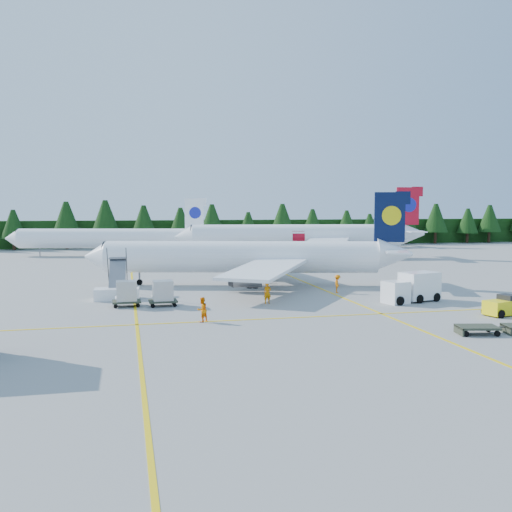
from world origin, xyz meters
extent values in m
plane|color=#A0A09B|center=(0.00, 0.00, 0.00)|extent=(320.00, 320.00, 0.00)
cube|color=yellow|center=(-14.00, 20.00, 0.01)|extent=(0.25, 120.00, 0.01)
cube|color=yellow|center=(6.00, 20.00, 0.01)|extent=(0.25, 120.00, 0.01)
cube|color=yellow|center=(0.00, -6.00, 0.01)|extent=(80.00, 0.25, 0.01)
cube|color=black|center=(0.00, 82.00, 3.00)|extent=(220.00, 4.00, 6.00)
cylinder|color=white|center=(-1.93, 13.82, 3.25)|extent=(30.65, 11.06, 3.61)
cone|color=white|center=(-18.03, 17.91, 3.25)|extent=(3.34, 4.12, 3.61)
cube|color=#061032|center=(14.27, 9.71, 7.77)|extent=(3.40, 1.15, 5.60)
cube|color=white|center=(2.59, 20.59, 2.71)|extent=(6.29, 13.87, 1.02)
cylinder|color=slate|center=(0.24, 18.67, 1.45)|extent=(3.44, 2.59, 1.90)
cube|color=white|center=(-1.19, 5.71, 2.71)|extent=(11.81, 14.35, 1.02)
cylinder|color=slate|center=(-2.34, 8.52, 1.45)|extent=(3.44, 2.59, 1.90)
cylinder|color=slate|center=(-13.24, 16.69, 0.77)|extent=(0.22, 0.22, 1.54)
cylinder|color=white|center=(14.35, 45.39, 3.82)|extent=(36.31, 9.43, 4.24)
cone|color=white|center=(-4.97, 48.22, 3.82)|extent=(3.56, 4.63, 4.24)
cube|color=#B60C1E|center=(33.77, 42.54, 9.13)|extent=(4.04, 0.95, 6.58)
cube|color=white|center=(18.80, 53.85, 3.18)|extent=(8.95, 16.76, 1.20)
cylinder|color=slate|center=(16.29, 51.32, 1.70)|extent=(3.89, 2.73, 2.23)
cube|color=white|center=(16.19, 36.00, 3.18)|extent=(12.77, 17.09, 1.20)
cylinder|color=slate|center=(14.50, 39.14, 1.70)|extent=(3.89, 2.73, 2.23)
cylinder|color=slate|center=(0.78, 47.37, 0.90)|extent=(0.25, 0.25, 1.80)
cylinder|color=white|center=(-18.66, 58.10, 3.24)|extent=(30.64, 10.01, 3.60)
cone|color=white|center=(-34.83, 61.61, 3.24)|extent=(3.22, 4.05, 3.60)
cube|color=white|center=(-2.40, 54.56, 7.73)|extent=(3.41, 1.03, 5.58)
cylinder|color=slate|center=(-30.01, 60.56, 0.72)|extent=(0.22, 0.22, 1.44)
cylinder|color=white|center=(29.55, 66.44, 3.22)|extent=(30.55, 9.05, 3.58)
cone|color=white|center=(13.37, 63.45, 3.22)|extent=(3.11, 3.97, 3.58)
cube|color=white|center=(45.82, 69.45, 7.69)|extent=(3.40, 0.93, 5.54)
cylinder|color=slate|center=(18.19, 64.34, 0.72)|extent=(0.21, 0.21, 1.43)
cube|color=white|center=(-15.61, 6.62, 0.55)|extent=(4.27, 2.32, 1.10)
cube|color=slate|center=(-15.55, 8.63, 2.31)|extent=(1.72, 4.05, 2.98)
cube|color=slate|center=(-15.50, 10.63, 3.66)|extent=(1.84, 1.25, 0.12)
cube|color=silver|center=(9.53, -1.49, 1.03)|extent=(2.42, 2.42, 2.06)
cube|color=black|center=(9.53, -1.49, 1.52)|extent=(2.11, 2.24, 0.88)
cube|color=silver|center=(12.36, -0.70, 1.47)|extent=(3.98, 3.03, 2.55)
cube|color=yellow|center=(15.32, -8.88, 0.68)|extent=(3.24, 2.25, 1.16)
cube|color=black|center=(15.93, -8.73, 1.42)|extent=(1.35, 1.58, 0.53)
cube|color=#363B2B|center=(9.15, -14.64, 0.51)|extent=(3.02, 2.23, 0.16)
cube|color=#363B2B|center=(-14.72, 2.44, 0.45)|extent=(2.55, 2.00, 0.16)
cube|color=#AFB2B4|center=(-14.72, 2.44, 1.42)|extent=(1.81, 1.75, 1.76)
cube|color=#363B2B|center=(-11.53, 1.96, 0.45)|extent=(2.55, 2.00, 0.16)
cube|color=#AFB2B4|center=(-11.53, 1.96, 1.42)|extent=(1.81, 1.75, 1.76)
imported|color=orange|center=(-2.03, 1.09, 0.99)|extent=(0.79, 0.59, 1.98)
imported|color=orange|center=(-9.04, -6.05, 0.97)|extent=(1.19, 1.14, 1.93)
imported|color=orange|center=(6.66, 5.86, 0.95)|extent=(0.83, 0.94, 1.91)
camera|label=1|loc=(-14.72, -49.38, 8.82)|focal=40.00mm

